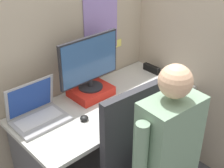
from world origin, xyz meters
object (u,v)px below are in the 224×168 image
object	(u,v)px
paper_box	(91,91)
monitor	(89,62)
laptop	(37,114)
carrot_toy	(113,112)
stapler	(152,69)
person	(176,160)

from	to	relation	value
paper_box	monitor	world-z (taller)	monitor
paper_box	laptop	size ratio (longest dim) A/B	0.84
carrot_toy	paper_box	bearing A→B (deg)	80.68
paper_box	stapler	distance (m)	0.64
monitor	carrot_toy	xyz separation A→B (m)	(-0.05, -0.31, -0.26)
person	laptop	bearing A→B (deg)	110.59
laptop	carrot_toy	size ratio (longest dim) A/B	2.42
monitor	stapler	world-z (taller)	monitor
carrot_toy	person	world-z (taller)	person
paper_box	laptop	bearing A→B (deg)	-179.15
person	paper_box	bearing A→B (deg)	81.64
stapler	person	distance (m)	1.13
paper_box	person	world-z (taller)	person
monitor	carrot_toy	bearing A→B (deg)	-99.24
laptop	carrot_toy	xyz separation A→B (m)	(0.41, -0.30, -0.03)
paper_box	carrot_toy	xyz separation A→B (m)	(-0.05, -0.30, -0.01)
paper_box	carrot_toy	bearing A→B (deg)	-99.32
paper_box	stapler	size ratio (longest dim) A/B	1.80
laptop	person	world-z (taller)	person
paper_box	stapler	xyz separation A→B (m)	(0.64, -0.05, -0.01)
laptop	person	size ratio (longest dim) A/B	0.27
laptop	person	bearing A→B (deg)	-69.41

